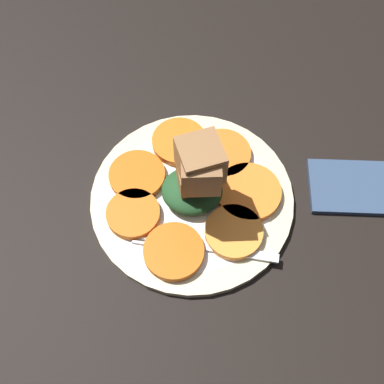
% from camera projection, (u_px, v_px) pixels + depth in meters
% --- Properties ---
extents(table_slab, '(1.20, 1.20, 0.02)m').
position_uv_depth(table_slab, '(192.00, 203.00, 0.64)').
color(table_slab, black).
rests_on(table_slab, ground).
extents(plate, '(0.26, 0.26, 0.01)m').
position_uv_depth(plate, '(192.00, 198.00, 0.62)').
color(plate, beige).
rests_on(plate, table_slab).
extents(carrot_slice_0, '(0.07, 0.07, 0.01)m').
position_uv_depth(carrot_slice_0, '(137.00, 175.00, 0.63)').
color(carrot_slice_0, '#D45F12').
rests_on(carrot_slice_0, plate).
extents(carrot_slice_1, '(0.07, 0.07, 0.01)m').
position_uv_depth(carrot_slice_1, '(133.00, 214.00, 0.60)').
color(carrot_slice_1, orange).
rests_on(carrot_slice_1, plate).
extents(carrot_slice_2, '(0.07, 0.07, 0.01)m').
position_uv_depth(carrot_slice_2, '(174.00, 251.00, 0.57)').
color(carrot_slice_2, '#D66114').
rests_on(carrot_slice_2, plate).
extents(carrot_slice_3, '(0.07, 0.07, 0.01)m').
position_uv_depth(carrot_slice_3, '(234.00, 232.00, 0.59)').
color(carrot_slice_3, orange).
rests_on(carrot_slice_3, plate).
extents(carrot_slice_4, '(0.08, 0.08, 0.01)m').
position_uv_depth(carrot_slice_4, '(249.00, 192.00, 0.61)').
color(carrot_slice_4, orange).
rests_on(carrot_slice_4, plate).
extents(carrot_slice_5, '(0.08, 0.08, 0.01)m').
position_uv_depth(carrot_slice_5, '(222.00, 154.00, 0.64)').
color(carrot_slice_5, orange).
rests_on(carrot_slice_5, plate).
extents(carrot_slice_6, '(0.07, 0.07, 0.01)m').
position_uv_depth(carrot_slice_6, '(179.00, 142.00, 0.65)').
color(carrot_slice_6, orange).
rests_on(carrot_slice_6, plate).
extents(center_pile, '(0.08, 0.08, 0.12)m').
position_uv_depth(center_pile, '(196.00, 176.00, 0.57)').
color(center_pile, '#1E4723').
rests_on(center_pile, plate).
extents(fork, '(0.18, 0.04, 0.00)m').
position_uv_depth(fork, '(202.00, 246.00, 0.58)').
color(fork, silver).
rests_on(fork, plate).
extents(napkin, '(0.13, 0.08, 0.01)m').
position_uv_depth(napkin, '(360.00, 187.00, 0.63)').
color(napkin, '#334766').
rests_on(napkin, table_slab).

